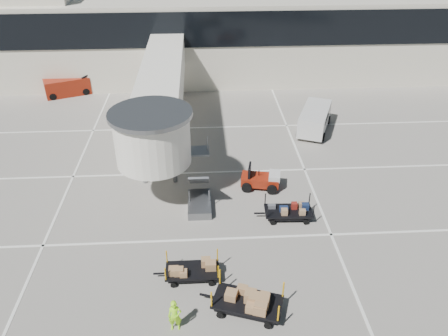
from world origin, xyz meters
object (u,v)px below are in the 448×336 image
at_px(baggage_tug, 261,180).
at_px(box_cart_far, 194,271).
at_px(box_cart_near, 247,303).
at_px(ground_worker, 175,316).
at_px(belt_loader, 68,86).
at_px(minivan, 315,117).
at_px(suitcase_cart, 289,212).

relative_size(baggage_tug, box_cart_far, 0.82).
height_order(baggage_tug, box_cart_near, baggage_tug).
height_order(box_cart_near, ground_worker, ground_worker).
relative_size(box_cart_far, belt_loader, 0.69).
height_order(minivan, belt_loader, belt_loader).
bearing_deg(ground_worker, baggage_tug, 63.83).
xyz_separation_m(box_cart_near, belt_loader, (-14.52, 27.11, 0.23)).
distance_m(box_cart_near, ground_worker, 3.30).
relative_size(box_cart_near, belt_loader, 0.82).
height_order(ground_worker, belt_loader, belt_loader).
relative_size(suitcase_cart, ground_worker, 2.09).
bearing_deg(belt_loader, minivan, -43.48).
bearing_deg(belt_loader, box_cart_far, -85.44).
height_order(ground_worker, minivan, minivan).
height_order(baggage_tug, ground_worker, ground_worker).
bearing_deg(baggage_tug, minivan, 67.87).
height_order(box_cart_near, box_cart_far, box_cart_near).
xyz_separation_m(baggage_tug, belt_loader, (-16.50, 17.04, 0.23)).
bearing_deg(minivan, baggage_tug, -101.33).
bearing_deg(box_cart_near, suitcase_cart, 83.18).
relative_size(suitcase_cart, belt_loader, 0.72).
bearing_deg(box_cart_near, minivan, 86.36).
relative_size(baggage_tug, minivan, 0.51).
xyz_separation_m(ground_worker, minivan, (10.63, 18.98, 0.30)).
relative_size(box_cart_near, box_cart_far, 1.20).
relative_size(box_cart_near, ground_worker, 2.39).
xyz_separation_m(suitcase_cart, belt_loader, (-17.70, 20.39, 0.36)).
xyz_separation_m(suitcase_cart, minivan, (4.24, 11.53, 0.65)).
distance_m(baggage_tug, suitcase_cart, 3.57).
xyz_separation_m(baggage_tug, box_cart_near, (-1.98, -10.07, 0.00)).
xyz_separation_m(suitcase_cart, box_cart_near, (-3.17, -6.72, 0.13)).
distance_m(ground_worker, minivan, 21.76).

